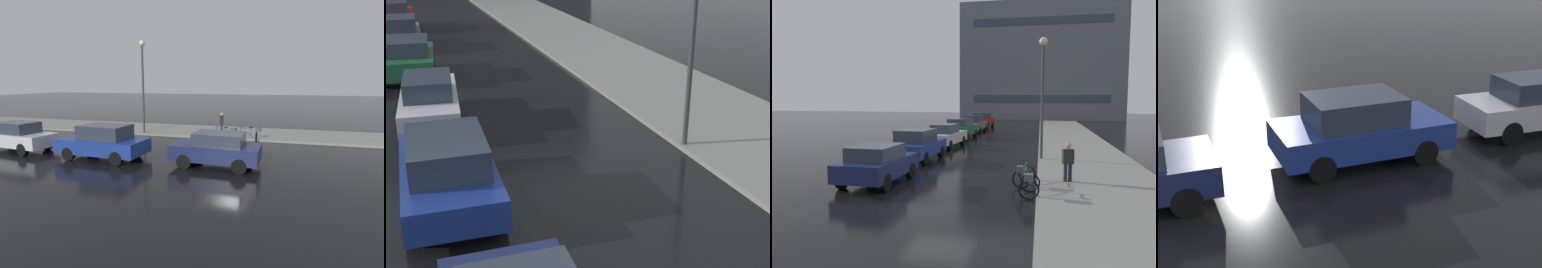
{
  "view_description": "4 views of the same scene",
  "coord_description": "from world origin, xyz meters",
  "views": [
    {
      "loc": [
        -14.98,
        -2.61,
        3.69
      ],
      "look_at": [
        -0.37,
        1.72,
        1.0
      ],
      "focal_mm": 28.0,
      "sensor_mm": 36.0,
      "label": 1
    },
    {
      "loc": [
        -3.73,
        -5.26,
        5.75
      ],
      "look_at": [
        0.09,
        4.94,
        1.47
      ],
      "focal_mm": 50.0,
      "sensor_mm": 36.0,
      "label": 2
    },
    {
      "loc": [
        3.7,
        -13.33,
        3.31
      ],
      "look_at": [
        0.45,
        2.47,
        1.74
      ],
      "focal_mm": 35.0,
      "sensor_mm": 36.0,
      "label": 3
    },
    {
      "loc": [
        8.25,
        0.21,
        5.27
      ],
      "look_at": [
        -0.73,
        4.31,
        1.53
      ],
      "focal_mm": 50.0,
      "sensor_mm": 36.0,
      "label": 4
    }
  ],
  "objects": [
    {
      "name": "ground_plane",
      "position": [
        0.0,
        0.0,
        0.0
      ],
      "size": [
        140.0,
        140.0,
        0.0
      ],
      "primitive_type": "plane",
      "color": "black"
    },
    {
      "name": "sidewalk_kerb",
      "position": [
        6.0,
        10.0,
        0.07
      ],
      "size": [
        4.8,
        60.0,
        0.14
      ],
      "primitive_type": "cube",
      "color": "gray",
      "rests_on": "ground"
    },
    {
      "name": "bicycle_nearest",
      "position": [
        3.37,
        -0.92,
        0.48
      ],
      "size": [
        0.71,
        1.35,
        0.94
      ],
      "color": "black",
      "rests_on": "ground"
    },
    {
      "name": "bicycle_second",
      "position": [
        3.1,
        0.57,
        0.48
      ],
      "size": [
        0.85,
        1.42,
        0.91
      ],
      "color": "black",
      "rests_on": "ground"
    },
    {
      "name": "car_navy",
      "position": [
        -2.45,
        -0.02,
        0.78
      ],
      "size": [
        2.04,
        3.87,
        1.5
      ],
      "color": "navy",
      "rests_on": "ground"
    },
    {
      "name": "car_blue",
      "position": [
        -2.71,
        5.45,
        0.83
      ],
      "size": [
        2.16,
        4.29,
        1.65
      ],
      "color": "navy",
      "rests_on": "ground"
    },
    {
      "name": "car_white",
      "position": [
        -2.54,
        10.87,
        0.78
      ],
      "size": [
        2.13,
        4.5,
        1.56
      ],
      "color": "silver",
      "rests_on": "ground"
    },
    {
      "name": "pedestrian",
      "position": [
        4.74,
        1.14,
        0.91
      ],
      "size": [
        0.45,
        0.33,
        1.63
      ],
      "color": "#1E2333",
      "rests_on": "ground"
    },
    {
      "name": "streetlamp",
      "position": [
        3.76,
        6.41,
        4.19
      ],
      "size": [
        0.41,
        0.41,
        6.37
      ],
      "color": "#424247",
      "rests_on": "ground"
    }
  ]
}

